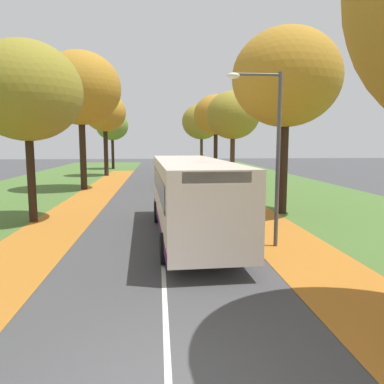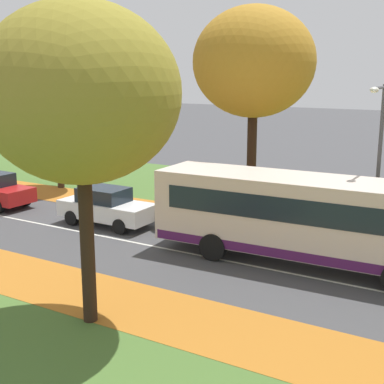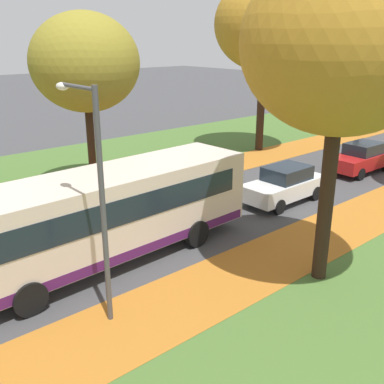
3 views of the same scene
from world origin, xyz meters
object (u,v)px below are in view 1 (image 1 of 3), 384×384
object	(u,v)px
tree_left_distant	(112,126)
streetlamp_right	(269,140)
car_green_third_in_line	(173,171)
tree_left_near	(26,92)
tree_right_distant	(202,122)
tree_left_far	(105,113)
tree_right_near	(286,78)
car_red_following	(174,178)
car_white_lead	(182,188)
tree_right_mid	(233,115)
tree_right_far	(216,115)
tree_left_mid	(80,89)
bus	(191,193)

from	to	relation	value
tree_left_distant	streetlamp_right	bearing A→B (deg)	-76.01
car_green_third_in_line	tree_left_near	bearing A→B (deg)	-110.56
tree_left_distant	tree_right_distant	xyz separation A→B (m)	(12.46, 0.63, 0.65)
tree_left_far	tree_right_near	xyz separation A→B (m)	(12.08, -23.31, -0.01)
tree_right_distant	car_red_following	bearing A→B (deg)	-101.89
tree_left_near	tree_left_distant	distance (m)	35.21
tree_left_far	tree_right_near	world-z (taller)	tree_right_near
tree_left_distant	car_green_third_in_line	size ratio (longest dim) A/B	1.87
tree_left_far	car_white_lead	xyz separation A→B (m)	(7.18, -18.81, -6.02)
tree_right_near	car_white_lead	xyz separation A→B (m)	(-4.90, 4.50, -6.00)
tree_left_far	tree_right_mid	distance (m)	16.61
tree_left_near	tree_right_near	distance (m)	12.25
tree_right_mid	streetlamp_right	bearing A→B (deg)	-97.34
tree_right_far	car_green_third_in_line	size ratio (longest dim) A/B	2.08
car_white_lead	car_red_following	world-z (taller)	same
tree_left_distant	tree_left_mid	bearing A→B (deg)	-88.92
streetlamp_right	car_green_third_in_line	size ratio (longest dim) A/B	1.41
tree_right_far	streetlamp_right	size ratio (longest dim) A/B	1.48
tree_left_mid	tree_right_far	size ratio (longest dim) A/B	1.19
tree_left_near	tree_right_far	distance (m)	26.57
tree_right_far	tree_right_distant	size ratio (longest dim) A/B	0.97
tree_right_distant	tree_right_near	bearing A→B (deg)	-89.72
car_green_third_in_line	tree_left_mid	bearing A→B (deg)	-135.12
tree_left_near	car_green_third_in_line	bearing A→B (deg)	69.44
tree_right_near	car_white_lead	size ratio (longest dim) A/B	2.20
car_red_following	tree_right_mid	bearing A→B (deg)	2.31
bus	car_red_following	distance (m)	15.81
tree_left_mid	tree_left_distant	size ratio (longest dim) A/B	1.32
tree_right_distant	tree_right_mid	bearing A→B (deg)	-90.38
tree_right_near	bus	world-z (taller)	tree_right_near
tree_right_far	car_green_third_in_line	world-z (taller)	tree_right_far
tree_left_distant	car_green_third_in_line	world-z (taller)	tree_left_distant
tree_right_mid	tree_right_far	world-z (taller)	tree_right_far
tree_right_mid	car_green_third_in_line	xyz separation A→B (m)	(-4.59, 6.78, -5.01)
streetlamp_right	tree_right_distant	bearing A→B (deg)	86.60
tree_right_near	car_green_third_in_line	bearing A→B (deg)	104.96
tree_left_far	tree_right_near	size ratio (longest dim) A/B	0.96
tree_right_mid	tree_right_far	bearing A→B (deg)	88.40
tree_left_distant	tree_right_distant	distance (m)	12.49
tree_left_distant	car_red_following	distance (m)	24.56
tree_right_far	tree_right_distant	world-z (taller)	tree_right_distant
tree_right_mid	car_red_following	xyz separation A→B (m)	(-4.78, -0.19, -5.01)
bus	streetlamp_right	bearing A→B (deg)	-33.18
tree_right_near	tree_right_mid	bearing A→B (deg)	91.61
tree_left_near	car_red_following	world-z (taller)	tree_left_near
streetlamp_right	car_white_lead	world-z (taller)	streetlamp_right
tree_right_distant	streetlamp_right	bearing A→B (deg)	-93.40
tree_left_distant	tree_left_far	bearing A→B (deg)	-87.12
tree_left_near	tree_right_near	size ratio (longest dim) A/B	0.88
tree_left_mid	car_red_following	size ratio (longest dim) A/B	2.47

